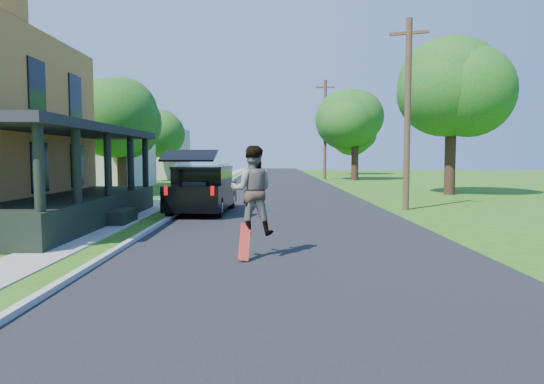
{
  "coord_description": "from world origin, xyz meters",
  "views": [
    {
      "loc": [
        -0.6,
        -9.46,
        2.14
      ],
      "look_at": [
        -0.58,
        3.0,
        1.23
      ],
      "focal_mm": 32.0,
      "sensor_mm": 36.0,
      "label": 1
    }
  ],
  "objects_px": {
    "black_suv": "(203,189)",
    "utility_pole_near": "(408,112)",
    "skateboarder": "(252,190)",
    "tree_right_near": "(451,90)"
  },
  "relations": [
    {
      "from": "black_suv",
      "to": "utility_pole_near",
      "type": "distance_m",
      "value": 8.67
    },
    {
      "from": "skateboarder",
      "to": "utility_pole_near",
      "type": "height_order",
      "value": "utility_pole_near"
    },
    {
      "from": "black_suv",
      "to": "tree_right_near",
      "type": "bearing_deg",
      "value": 38.66
    },
    {
      "from": "skateboarder",
      "to": "utility_pole_near",
      "type": "relative_size",
      "value": 0.25
    },
    {
      "from": "black_suv",
      "to": "tree_right_near",
      "type": "xyz_separation_m",
      "value": [
        12.68,
        8.95,
        4.96
      ]
    },
    {
      "from": "black_suv",
      "to": "utility_pole_near",
      "type": "xyz_separation_m",
      "value": [
        8.06,
        1.04,
        3.02
      ]
    },
    {
      "from": "black_suv",
      "to": "utility_pole_near",
      "type": "relative_size",
      "value": 0.69
    },
    {
      "from": "black_suv",
      "to": "skateboarder",
      "type": "xyz_separation_m",
      "value": [
        2.2,
        -8.27,
        0.52
      ]
    },
    {
      "from": "tree_right_near",
      "to": "utility_pole_near",
      "type": "distance_m",
      "value": 9.37
    },
    {
      "from": "utility_pole_near",
      "to": "black_suv",
      "type": "bearing_deg",
      "value": -154.39
    }
  ]
}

